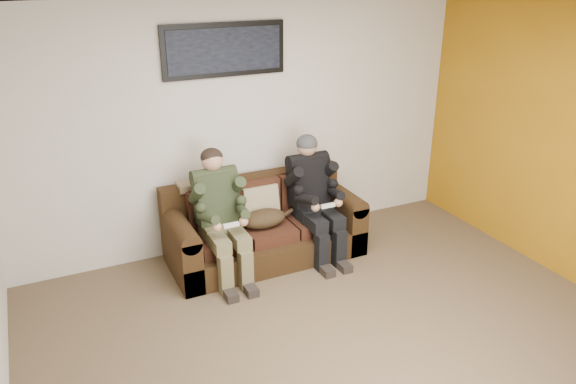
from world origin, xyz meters
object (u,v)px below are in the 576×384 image
framed_poster (224,50)px  person_left (220,209)px  sofa (263,228)px  cat (262,219)px  person_right (313,191)px

framed_poster → person_left: bearing=-118.9°
sofa → framed_poster: size_ratio=1.59×
cat → framed_poster: size_ratio=0.53×
framed_poster → sofa: bearing=-63.2°
person_right → cat: 0.61m
person_left → cat: (0.44, 0.01, -0.20)m
person_left → person_right: 1.02m
person_right → framed_poster: 1.67m
sofa → cat: sofa is taller
cat → framed_poster: (-0.13, 0.55, 1.60)m
sofa → framed_poster: framed_poster is taller
sofa → person_right: 0.66m
person_right → cat: person_right is taller
person_right → framed_poster: (-0.71, 0.56, 1.40)m
sofa → person_left: 0.66m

